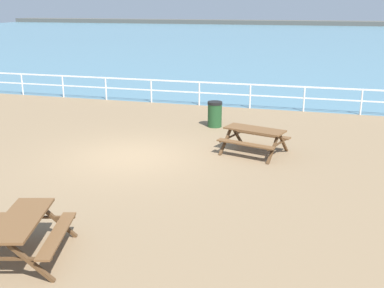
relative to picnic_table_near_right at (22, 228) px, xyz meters
The scene contains 7 objects.
ground_plane 6.04m from the picnic_table_near_right, 94.45° to the left, with size 30.00×24.00×0.20m, color #846B4C.
sea_band 58.73m from the picnic_table_near_right, 90.45° to the left, with size 142.00×90.00×0.01m, color teal.
distant_shoreline 101.73m from the picnic_table_near_right, 90.26° to the left, with size 142.00×6.00×1.80m, color #4C4C47.
seaward_railing 13.74m from the picnic_table_near_right, 91.94° to the left, with size 23.07×0.07×1.08m.
picnic_table_near_right is the anchor object (origin of this frame).
picnic_table_mid_centre 7.92m from the picnic_table_near_right, 67.61° to the left, with size 2.15×1.95×0.80m.
litter_bin 10.22m from the picnic_table_near_right, 83.79° to the left, with size 0.55×0.55×0.95m.
Camera 1 is at (5.48, -12.44, 4.40)m, focal length 44.10 mm.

